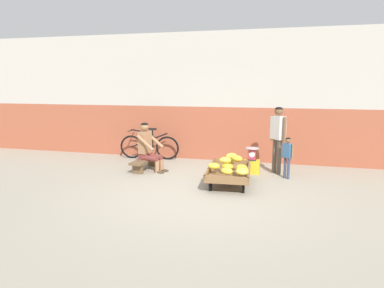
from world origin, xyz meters
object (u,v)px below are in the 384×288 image
(customer_child, at_px, (287,153))
(weighing_scale, at_px, (252,154))
(vendor_seated, at_px, (148,147))
(customer_adult, at_px, (278,133))
(banana_cart, at_px, (229,173))
(low_bench, at_px, (145,162))
(bicycle_near_left, at_px, (149,146))
(plastic_crate, at_px, (252,167))

(customer_child, bearing_deg, weighing_scale, 160.47)
(vendor_seated, height_order, customer_adult, customer_adult)
(weighing_scale, relative_size, customer_adult, 0.20)
(banana_cart, height_order, weighing_scale, weighing_scale)
(banana_cart, relative_size, vendor_seated, 1.31)
(low_bench, relative_size, bicycle_near_left, 0.68)
(plastic_crate, height_order, bicycle_near_left, bicycle_near_left)
(banana_cart, height_order, customer_child, customer_child)
(customer_child, bearing_deg, vendor_seated, -178.66)
(customer_adult, bearing_deg, weighing_scale, -167.04)
(vendor_seated, bearing_deg, plastic_crate, 8.24)
(weighing_scale, bearing_deg, banana_cart, -111.18)
(low_bench, bearing_deg, customer_adult, 8.45)
(plastic_crate, relative_size, weighing_scale, 1.20)
(bicycle_near_left, bearing_deg, customer_child, -16.75)
(plastic_crate, xyz_separation_m, customer_adult, (0.55, 0.13, 0.80))
(low_bench, distance_m, plastic_crate, 2.52)
(plastic_crate, height_order, customer_adult, customer_adult)
(bicycle_near_left, height_order, customer_child, customer_child)
(banana_cart, bearing_deg, plastic_crate, 68.84)
(weighing_scale, xyz_separation_m, bicycle_near_left, (-2.85, 0.82, -0.10))
(vendor_seated, xyz_separation_m, plastic_crate, (2.41, 0.35, -0.42))
(weighing_scale, bearing_deg, customer_adult, 12.96)
(weighing_scale, relative_size, bicycle_near_left, 0.18)
(customer_adult, bearing_deg, low_bench, -171.55)
(low_bench, distance_m, customer_adult, 3.18)
(vendor_seated, bearing_deg, customer_child, 1.34)
(vendor_seated, relative_size, customer_adult, 0.75)
(customer_child, bearing_deg, banana_cart, -148.02)
(weighing_scale, bearing_deg, low_bench, -172.56)
(banana_cart, height_order, bicycle_near_left, bicycle_near_left)
(vendor_seated, bearing_deg, customer_adult, 9.11)
(low_bench, bearing_deg, plastic_crate, 7.46)
(banana_cart, xyz_separation_m, bicycle_near_left, (-2.46, 1.81, 0.11))
(vendor_seated, distance_m, bicycle_near_left, 1.26)
(bicycle_near_left, bearing_deg, low_bench, -72.83)
(bicycle_near_left, xyz_separation_m, customer_adult, (3.40, -0.69, 0.60))
(vendor_seated, distance_m, customer_adult, 3.03)
(low_bench, distance_m, vendor_seated, 0.38)
(weighing_scale, bearing_deg, bicycle_near_left, 164.02)
(banana_cart, bearing_deg, customer_adult, 50.11)
(customer_adult, xyz_separation_m, customer_child, (0.22, -0.40, -0.39))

